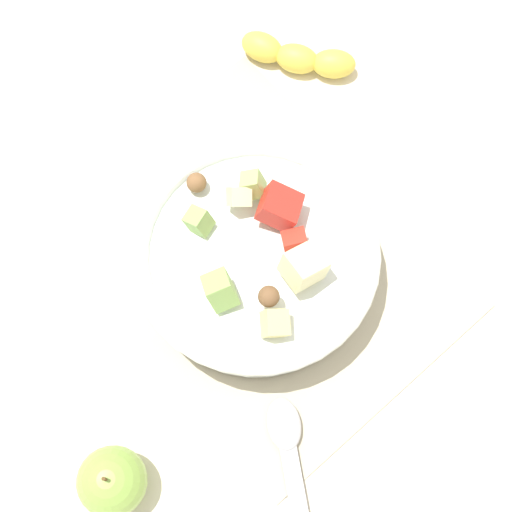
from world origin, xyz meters
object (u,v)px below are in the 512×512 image
object	(u,v)px
salad_bowl	(256,259)
whole_apple	(112,481)
banana_whole	(297,57)
serving_spoon	(291,462)

from	to	relation	value
salad_bowl	whole_apple	distance (m)	0.27
whole_apple	banana_whole	xyz separation A→B (m)	(0.26, -0.48, -0.02)
serving_spoon	whole_apple	xyz separation A→B (m)	(0.10, 0.15, 0.02)
salad_bowl	whole_apple	world-z (taller)	salad_bowl
banana_whole	serving_spoon	bearing A→B (deg)	137.37
serving_spoon	salad_bowl	bearing A→B (deg)	-31.24
whole_apple	banana_whole	bearing A→B (deg)	-61.83
salad_bowl	serving_spoon	bearing A→B (deg)	148.76
salad_bowl	whole_apple	xyz separation A→B (m)	(-0.08, 0.26, -0.01)
salad_bowl	banana_whole	distance (m)	0.28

